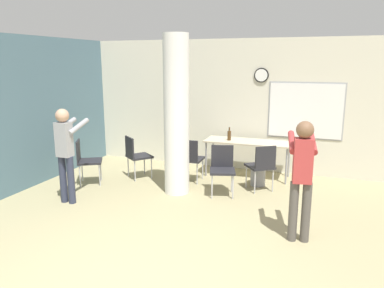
% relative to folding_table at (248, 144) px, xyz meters
% --- Properties ---
extents(wall_left_accent, '(0.12, 7.00, 2.80)m').
position_rel_folding_table_xyz_m(wall_left_accent, '(-3.77, -1.98, 0.71)').
color(wall_left_accent, slate).
rests_on(wall_left_accent, ground_plane).
extents(wall_back, '(8.00, 0.15, 2.80)m').
position_rel_folding_table_xyz_m(wall_back, '(-0.25, 0.58, 0.71)').
color(wall_back, beige).
rests_on(wall_back, ground_plane).
extents(support_pillar, '(0.45, 0.45, 2.80)m').
position_rel_folding_table_xyz_m(support_pillar, '(-1.01, -1.37, 0.71)').
color(support_pillar, white).
rests_on(support_pillar, ground_plane).
extents(folding_table, '(1.74, 0.62, 0.75)m').
position_rel_folding_table_xyz_m(folding_table, '(0.00, 0.00, 0.00)').
color(folding_table, beige).
rests_on(folding_table, ground_plane).
extents(bottle_on_table, '(0.07, 0.07, 0.27)m').
position_rel_folding_table_xyz_m(bottle_on_table, '(-0.38, -0.05, 0.16)').
color(bottle_on_table, '#4C3319').
rests_on(bottle_on_table, folding_table).
extents(waste_bin, '(0.28, 0.28, 0.38)m').
position_rel_folding_table_xyz_m(waste_bin, '(0.31, -0.48, -0.51)').
color(waste_bin, gray).
rests_on(waste_bin, ground_plane).
extents(chair_table_front, '(0.55, 0.55, 0.87)m').
position_rel_folding_table_xyz_m(chair_table_front, '(-0.21, -1.19, -0.18)').
color(chair_table_front, '#232328').
rests_on(chair_table_front, ground_plane).
extents(chair_by_left_wall, '(0.60, 0.60, 0.87)m').
position_rel_folding_table_xyz_m(chair_by_left_wall, '(-2.82, -1.53, -0.18)').
color(chair_by_left_wall, '#232328').
rests_on(chair_by_left_wall, ground_plane).
extents(chair_table_left, '(0.45, 0.45, 0.87)m').
position_rel_folding_table_xyz_m(chair_table_left, '(-0.98, -0.74, -0.18)').
color(chair_table_left, '#232328').
rests_on(chair_table_left, ground_plane).
extents(chair_near_pillar, '(0.62, 0.62, 0.87)m').
position_rel_folding_table_xyz_m(chair_near_pillar, '(-2.09, -0.89, -0.18)').
color(chair_near_pillar, '#232328').
rests_on(chair_near_pillar, ground_plane).
extents(chair_table_right, '(0.62, 0.62, 0.87)m').
position_rel_folding_table_xyz_m(chair_table_right, '(0.42, -0.79, -0.18)').
color(chair_table_right, '#232328').
rests_on(chair_table_right, ground_plane).
extents(person_watching_back, '(0.35, 0.59, 1.59)m').
position_rel_folding_table_xyz_m(person_watching_back, '(-2.54, -2.44, 0.24)').
color(person_watching_back, '#2D3347').
rests_on(person_watching_back, ground_plane).
extents(person_playing_side, '(0.42, 0.62, 1.61)m').
position_rel_folding_table_xyz_m(person_playing_side, '(1.22, -2.55, 0.25)').
color(person_playing_side, '#514C47').
rests_on(person_playing_side, ground_plane).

